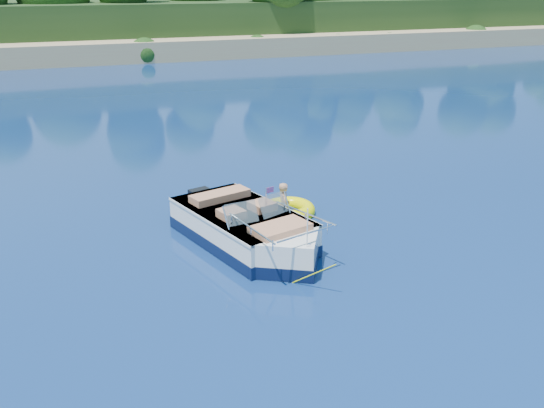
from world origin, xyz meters
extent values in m
plane|color=#0B204F|center=(0.00, 0.00, 0.00)|extent=(160.00, 160.00, 0.00)
cube|color=tan|center=(0.00, 38.00, 0.50)|extent=(170.00, 8.00, 2.00)
cube|color=black|center=(0.00, 65.00, 1.00)|extent=(170.00, 56.00, 6.00)
cylinder|color=black|center=(0.00, 42.00, 3.30)|extent=(0.44, 0.44, 3.60)
cylinder|color=black|center=(20.00, 40.00, 2.80)|extent=(0.44, 0.44, 2.60)
cube|color=white|center=(-2.82, 1.43, 0.29)|extent=(2.82, 4.00, 1.01)
cube|color=white|center=(-2.36, -0.23, 0.29)|extent=(1.85, 1.85, 1.01)
cube|color=#0B1533|center=(-2.82, 1.43, 0.15)|extent=(2.86, 4.05, 0.29)
cube|color=#0B1533|center=(-2.36, -0.23, 0.15)|extent=(1.88, 1.88, 0.29)
cube|color=tan|center=(-2.89, 1.70, 0.57)|extent=(2.16, 2.85, 0.10)
cube|color=white|center=(-2.82, 1.43, 0.77)|extent=(2.86, 4.01, 0.06)
cube|color=black|center=(-3.35, 3.34, 0.34)|extent=(0.60, 0.46, 0.86)
cube|color=#8C9EA5|center=(-3.05, 0.66, 1.04)|extent=(0.77, 0.35, 0.46)
cube|color=#8C9EA5|center=(-2.22, 0.90, 1.04)|extent=(0.79, 0.53, 0.46)
cube|color=tan|center=(-3.17, 1.08, 0.80)|extent=(0.65, 0.65, 0.38)
cube|color=tan|center=(-2.34, 1.31, 0.80)|extent=(0.65, 0.65, 0.38)
cube|color=tan|center=(-3.07, 2.35, 0.80)|extent=(1.58, 0.91, 0.36)
cube|color=tan|center=(-2.40, -0.05, 0.78)|extent=(1.41, 1.03, 0.33)
cylinder|color=white|center=(-2.16, -0.93, 1.20)|extent=(0.03, 0.03, 0.81)
cube|color=red|center=(-2.30, 0.87, 1.43)|extent=(0.21, 0.07, 0.13)
cube|color=silver|center=(-2.15, -0.97, 0.82)|extent=(0.11, 0.08, 0.05)
cylinder|color=#CCD817|center=(-2.19, -1.33, 0.34)|extent=(0.62, 0.85, 0.73)
torus|color=#FFF800|center=(-1.08, 2.74, 0.10)|extent=(1.66, 1.66, 0.38)
torus|color=red|center=(-1.08, 2.74, 0.11)|extent=(1.37, 1.37, 0.13)
imported|color=tan|center=(-1.23, 2.74, 0.00)|extent=(0.43, 0.77, 1.43)
camera|label=1|loc=(-6.80, -11.28, 5.96)|focal=40.00mm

